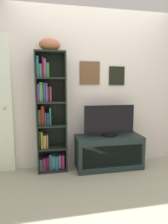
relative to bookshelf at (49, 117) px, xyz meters
The scene contains 6 objects.
ground 1.49m from the bookshelf, 54.16° to the right, with size 5.20×5.20×0.04m, color #9C9780.
back_wall 0.83m from the bookshelf, 10.57° to the left, with size 4.80×0.08×2.44m.
bookshelf is the anchor object (origin of this frame).
football 1.03m from the bookshelf, 38.59° to the right, with size 0.30×0.18×0.18m, color #945635.
tv_stand 1.07m from the bookshelf, ahead, with size 1.02×0.42×0.51m.
television 0.91m from the bookshelf, ahead, with size 0.78×0.22×0.48m.
Camera 1 is at (-0.75, -1.86, 1.30)m, focal length 30.68 mm.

